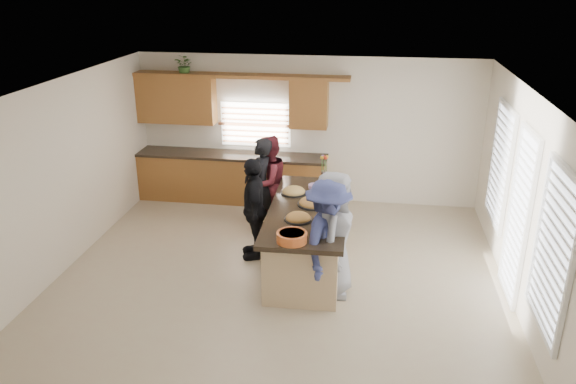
% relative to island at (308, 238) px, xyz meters
% --- Properties ---
extents(floor, '(6.50, 6.50, 0.00)m').
position_rel_island_xyz_m(floor, '(-0.36, -0.29, -0.45)').
color(floor, tan).
rests_on(floor, ground).
extents(room_shell, '(6.52, 6.02, 2.81)m').
position_rel_island_xyz_m(room_shell, '(-0.36, -0.29, 1.45)').
color(room_shell, silver).
rests_on(room_shell, ground).
extents(back_cabinetry, '(4.08, 0.66, 2.46)m').
position_rel_island_xyz_m(back_cabinetry, '(-1.83, 2.45, 0.46)').
color(back_cabinetry, olive).
rests_on(back_cabinetry, ground).
extents(right_wall_glazing, '(0.06, 4.00, 2.25)m').
position_rel_island_xyz_m(right_wall_glazing, '(2.86, -0.42, 0.89)').
color(right_wall_glazing, white).
rests_on(right_wall_glazing, ground).
extents(island, '(1.21, 2.72, 0.95)m').
position_rel_island_xyz_m(island, '(0.00, 0.00, 0.00)').
color(island, tan).
rests_on(island, ground).
extents(platter_front, '(0.40, 0.40, 0.16)m').
position_rel_island_xyz_m(platter_front, '(-0.09, -0.46, 0.52)').
color(platter_front, black).
rests_on(platter_front, island).
extents(platter_mid, '(0.47, 0.47, 0.19)m').
position_rel_island_xyz_m(platter_mid, '(0.05, 0.12, 0.53)').
color(platter_mid, black).
rests_on(platter_mid, island).
extents(platter_back, '(0.40, 0.40, 0.16)m').
position_rel_island_xyz_m(platter_back, '(-0.30, 0.54, 0.52)').
color(platter_back, black).
rests_on(platter_back, island).
extents(salad_bowl, '(0.40, 0.40, 0.13)m').
position_rel_island_xyz_m(salad_bowl, '(-0.08, -1.15, 0.57)').
color(salad_bowl, '#CA5A25').
rests_on(salad_bowl, island).
extents(clear_cup, '(0.09, 0.09, 0.09)m').
position_rel_island_xyz_m(clear_cup, '(0.30, -0.97, 0.54)').
color(clear_cup, white).
rests_on(clear_cup, island).
extents(plate_stack, '(0.21, 0.21, 0.05)m').
position_rel_island_xyz_m(plate_stack, '(-0.00, 0.84, 0.52)').
color(plate_stack, '#A981BC').
rests_on(plate_stack, island).
extents(flower_vase, '(0.14, 0.14, 0.42)m').
position_rel_island_xyz_m(flower_vase, '(0.11, 1.25, 0.73)').
color(flower_vase, silver).
rests_on(flower_vase, island).
extents(potted_plant, '(0.45, 0.42, 0.40)m').
position_rel_island_xyz_m(potted_plant, '(-2.64, 2.53, 2.15)').
color(potted_plant, '#3E6A2A').
rests_on(potted_plant, back_cabinetry).
extents(woman_left_back, '(0.46, 0.64, 1.65)m').
position_rel_island_xyz_m(woman_left_back, '(-0.95, 1.14, 0.37)').
color(woman_left_back, black).
rests_on(woman_left_back, ground).
extents(woman_left_mid, '(0.93, 1.00, 1.64)m').
position_rel_island_xyz_m(woman_left_mid, '(-0.86, 1.31, 0.37)').
color(woman_left_mid, maroon).
rests_on(woman_left_mid, ground).
extents(woman_left_front, '(0.61, 1.02, 1.63)m').
position_rel_island_xyz_m(woman_left_front, '(-0.87, 0.17, 0.36)').
color(woman_left_front, black).
rests_on(woman_left_front, ground).
extents(woman_right_back, '(0.86, 1.23, 1.74)m').
position_rel_island_xyz_m(woman_right_back, '(0.36, -0.86, 0.42)').
color(woman_right_back, navy).
rests_on(woman_right_back, ground).
extents(woman_right_front, '(0.58, 0.88, 1.79)m').
position_rel_island_xyz_m(woman_right_front, '(0.42, -0.74, 0.44)').
color(woman_right_front, gray).
rests_on(woman_right_front, ground).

